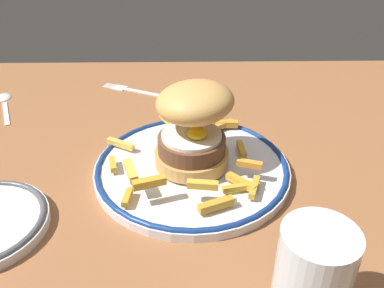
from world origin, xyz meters
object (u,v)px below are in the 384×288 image
(dinner_plate, at_px, (192,168))
(burger, at_px, (193,123))
(spoon, at_px, (4,99))
(water_glass, at_px, (311,281))
(fork, at_px, (135,90))

(dinner_plate, distance_m, burger, 0.06)
(spoon, bearing_deg, water_glass, -45.56)
(fork, height_order, spoon, spoon)
(dinner_plate, relative_size, water_glass, 2.69)
(dinner_plate, xyz_separation_m, spoon, (-0.34, 0.23, -0.00))
(water_glass, bearing_deg, fork, 112.90)
(fork, bearing_deg, burger, -67.46)
(dinner_plate, height_order, spoon, dinner_plate)
(burger, height_order, spoon, burger)
(fork, bearing_deg, spoon, -171.01)
(dinner_plate, distance_m, water_glass, 0.24)
(dinner_plate, height_order, fork, dinner_plate)
(dinner_plate, distance_m, spoon, 0.40)
(water_glass, distance_m, fork, 0.52)
(water_glass, distance_m, spoon, 0.62)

